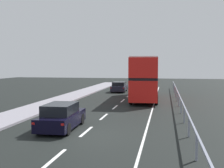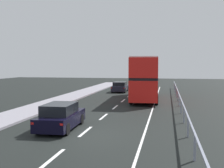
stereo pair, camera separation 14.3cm
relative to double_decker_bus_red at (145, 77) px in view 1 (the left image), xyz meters
The scene contains 6 objects.
ground_plane 15.60m from the double_decker_bus_red, 97.82° to the right, with size 74.51×120.00×0.10m, color black.
lane_paint_markings 7.43m from the double_decker_bus_red, 91.76° to the right, with size 3.29×46.00×0.01m.
bridge_side_railing 7.21m from the double_decker_bus_red, 62.79° to the right, with size 0.10×42.00×1.04m.
double_decker_bus_red is the anchor object (origin of this frame).
hatchback_car_near 15.05m from the double_decker_bus_red, 104.03° to the right, with size 1.86×4.21×1.45m.
sedan_car_ahead 8.52m from the double_decker_bus_red, 117.92° to the left, with size 1.91×4.12×1.33m.
Camera 1 is at (4.13, -14.02, 3.60)m, focal length 45.31 mm.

